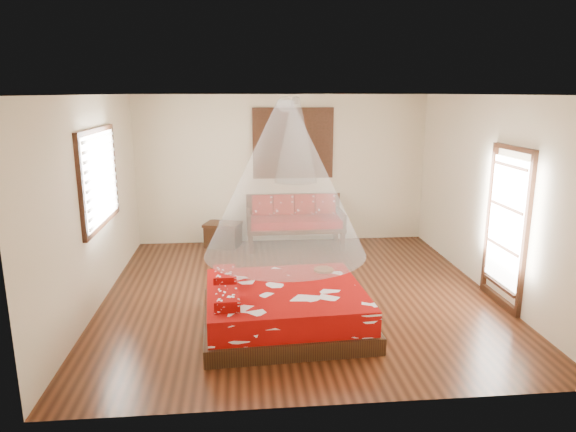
{
  "coord_description": "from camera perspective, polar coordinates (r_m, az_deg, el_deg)",
  "views": [
    {
      "loc": [
        -0.8,
        -6.91,
        2.83
      ],
      "look_at": [
        -0.15,
        0.01,
        1.15
      ],
      "focal_mm": 32.0,
      "sensor_mm": 36.0,
      "label": 1
    }
  ],
  "objects": [
    {
      "name": "shutter_panel",
      "position": [
        9.73,
        0.56,
        8.09
      ],
      "size": [
        1.52,
        0.06,
        1.32
      ],
      "color": "black",
      "rests_on": "wall_back"
    },
    {
      "name": "wine_tray",
      "position": [
        6.91,
        3.99,
        -5.65
      ],
      "size": [
        0.26,
        0.26,
        0.21
      ],
      "rotation": [
        0.0,
        0.0,
        0.28
      ],
      "color": "brown",
      "rests_on": "bed"
    },
    {
      "name": "mosquito_net_main",
      "position": [
        5.96,
        -0.33,
        4.11
      ],
      "size": [
        1.93,
        1.93,
        1.8
      ],
      "primitive_type": "cone",
      "color": "white",
      "rests_on": "ceiling"
    },
    {
      "name": "room",
      "position": [
        7.11,
        1.23,
        1.96
      ],
      "size": [
        5.54,
        5.54,
        2.84
      ],
      "color": "black",
      "rests_on": "ground"
    },
    {
      "name": "storage_chest",
      "position": [
        9.72,
        -7.23,
        -2.05
      ],
      "size": [
        0.77,
        0.65,
        0.45
      ],
      "rotation": [
        0.0,
        0.0,
        -0.31
      ],
      "color": "black",
      "rests_on": "floor"
    },
    {
      "name": "window_left",
      "position": [
        7.45,
        -20.18,
        4.02
      ],
      "size": [
        0.1,
        1.74,
        1.34
      ],
      "color": "black",
      "rests_on": "wall_left"
    },
    {
      "name": "bed",
      "position": [
        6.41,
        -0.46,
        -10.14
      ],
      "size": [
        2.08,
        1.9,
        0.63
      ],
      "rotation": [
        0.0,
        0.0,
        0.06
      ],
      "color": "black",
      "rests_on": "floor"
    },
    {
      "name": "mosquito_net_daybed",
      "position": [
        9.26,
        0.86,
        8.43
      ],
      "size": [
        0.78,
        0.78,
        1.5
      ],
      "primitive_type": "cone",
      "color": "white",
      "rests_on": "ceiling"
    },
    {
      "name": "daybed",
      "position": [
        9.63,
        0.75,
        -0.3
      ],
      "size": [
        1.8,
        0.8,
        0.95
      ],
      "color": "black",
      "rests_on": "floor"
    },
    {
      "name": "glazed_door",
      "position": [
        7.44,
        23.06,
        -1.22
      ],
      "size": [
        0.08,
        1.02,
        2.16
      ],
      "color": "black",
      "rests_on": "floor"
    }
  ]
}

